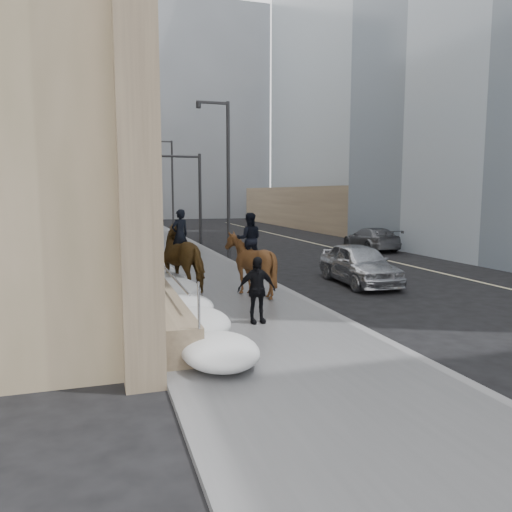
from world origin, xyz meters
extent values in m
plane|color=black|center=(0.00, 0.00, 0.00)|extent=(140.00, 140.00, 0.00)
cube|color=#515254|center=(0.00, 10.00, 0.06)|extent=(5.00, 80.00, 0.12)
cube|color=slate|center=(2.62, 10.00, 0.06)|extent=(0.24, 80.00, 0.12)
cube|color=#BFB78C|center=(10.50, 10.00, 0.01)|extent=(0.15, 70.00, 0.01)
cube|color=#8A7C5A|center=(-5.30, 20.00, 9.00)|extent=(5.00, 44.00, 18.00)
cube|color=brown|center=(-2.25, 20.00, 0.45)|extent=(1.10, 44.00, 0.90)
cylinder|color=silver|center=(-1.80, 20.00, 1.35)|extent=(0.06, 42.00, 0.06)
cube|color=brown|center=(-2.85, 10.00, 8.10)|extent=(0.70, 1.20, 16.20)
cube|color=black|center=(-2.70, 13.00, 4.00)|extent=(0.20, 2.20, 4.50)
cube|color=brown|center=(15.50, 10.00, 2.00)|extent=(2.00, 80.00, 4.00)
cube|color=slate|center=(4.00, 60.00, 14.00)|extent=(30.00, 12.00, 28.00)
cube|color=gray|center=(-6.00, 72.00, 10.00)|extent=(24.00, 12.00, 20.00)
cylinder|color=#2D2D30|center=(2.90, 14.00, 4.00)|extent=(0.18, 0.18, 8.00)
cube|color=#2D2D30|center=(2.10, 14.00, 7.90)|extent=(1.60, 0.15, 0.12)
cylinder|color=#2D2D30|center=(1.40, 14.00, 7.75)|extent=(0.24, 0.24, 0.30)
cylinder|color=#2D2D30|center=(2.90, 34.00, 4.00)|extent=(0.18, 0.18, 8.00)
cube|color=#2D2D30|center=(2.10, 34.00, 7.90)|extent=(1.60, 0.15, 0.12)
cylinder|color=#2D2D30|center=(1.40, 34.00, 7.75)|extent=(0.24, 0.24, 0.30)
cylinder|color=#2D2D30|center=(3.00, 22.00, 3.00)|extent=(0.20, 0.20, 6.00)
cylinder|color=#2D2D30|center=(1.00, 22.00, 5.80)|extent=(4.00, 0.16, 0.16)
imported|color=black|center=(-0.50, 22.00, 5.30)|extent=(0.18, 0.22, 1.10)
ellipsoid|color=silver|center=(-1.45, 0.00, 0.46)|extent=(1.50, 2.10, 0.68)
ellipsoid|color=silver|center=(-1.40, 4.00, 0.48)|extent=(1.60, 2.20, 0.72)
ellipsoid|color=silver|center=(-1.50, 8.00, 0.44)|extent=(1.40, 2.00, 0.64)
ellipsoid|color=silver|center=(-1.35, 12.00, 0.50)|extent=(1.70, 2.30, 0.76)
ellipsoid|color=silver|center=(-1.45, 16.00, 0.45)|extent=(1.50, 2.10, 0.66)
imported|color=#4A3316|center=(-0.75, 5.53, 1.24)|extent=(2.19, 2.92, 2.24)
imported|color=black|center=(-0.75, 5.68, 2.03)|extent=(0.74, 0.63, 1.72)
imported|color=#462914|center=(1.12, 4.33, 1.14)|extent=(2.07, 2.21, 2.05)
imported|color=black|center=(1.12, 4.48, 1.94)|extent=(0.98, 0.84, 1.72)
imported|color=black|center=(0.26, 0.90, 0.98)|extent=(1.01, 0.43, 1.72)
imported|color=#ADAFB5|center=(5.83, 5.57, 0.77)|extent=(2.14, 4.66, 1.55)
imported|color=#56585E|center=(12.15, 15.45, 0.68)|extent=(2.14, 4.79, 1.36)
camera|label=1|loc=(-3.54, -11.06, 3.45)|focal=35.00mm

